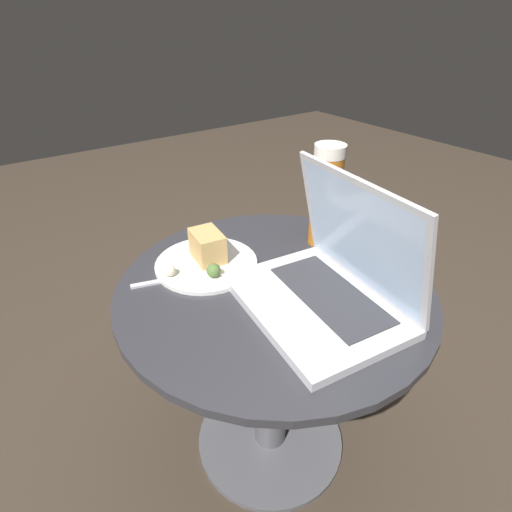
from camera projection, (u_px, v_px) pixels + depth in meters
The scene contains 7 objects.
ground_plane at pixel (270, 438), 1.11m from camera, with size 6.00×6.00×0.00m, color #382D23.
table at pixel (273, 341), 0.91m from camera, with size 0.66×0.66×0.53m.
napkin at pixel (198, 268), 0.87m from camera, with size 0.18×0.14×0.00m.
laptop at pixel (329, 281), 0.75m from camera, with size 0.35×0.28×0.25m.
beer_glass at pixel (326, 196), 0.91m from camera, with size 0.07×0.07×0.24m.
snack_plate at pixel (206, 257), 0.88m from camera, with size 0.23×0.23×0.07m.
fork at pixel (183, 277), 0.84m from camera, with size 0.07×0.18×0.00m.
Camera 1 is at (0.52, -0.43, 1.02)m, focal length 28.00 mm.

